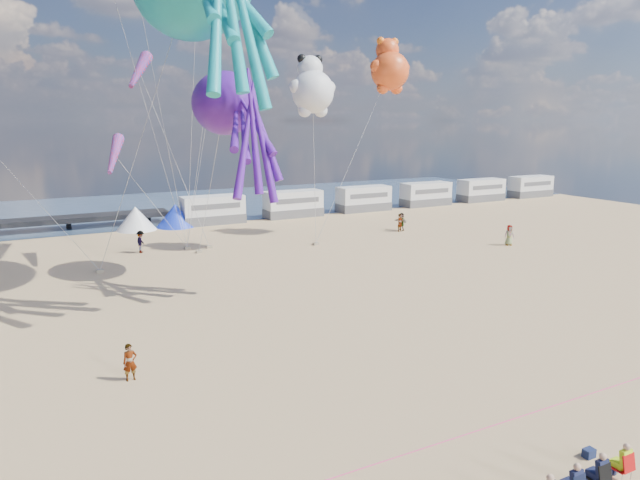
{
  "coord_description": "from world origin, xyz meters",
  "views": [
    {
      "loc": [
        -11.88,
        -18.74,
        10.85
      ],
      "look_at": [
        1.11,
        6.0,
        4.98
      ],
      "focal_mm": 32.0,
      "sensor_mm": 36.0,
      "label": 1
    }
  ],
  "objects": [
    {
      "name": "windsock_right",
      "position": [
        -5.48,
        26.81,
        8.33
      ],
      "size": [
        2.43,
        4.95,
        4.92
      ],
      "primitive_type": null,
      "rotation": [
        0.0,
        0.0,
        -0.33
      ],
      "color": "red"
    },
    {
      "name": "kite_panda",
      "position": [
        9.7,
        23.6,
        13.13
      ],
      "size": [
        4.47,
        4.25,
        5.87
      ],
      "primitive_type": null,
      "rotation": [
        0.0,
        0.0,
        -0.08
      ],
      "color": "silver"
    },
    {
      "name": "sandbag_c",
      "position": [
        10.81,
        25.24,
        0.11
      ],
      "size": [
        0.5,
        0.35,
        0.22
      ],
      "primitive_type": "cube",
      "color": "gray",
      "rests_on": "ground"
    },
    {
      "name": "tent_white",
      "position": [
        -2.0,
        40.0,
        1.2
      ],
      "size": [
        4.0,
        4.0,
        2.4
      ],
      "primitive_type": "cone",
      "color": "white",
      "rests_on": "ground"
    },
    {
      "name": "sandbag_d",
      "position": [
        2.03,
        28.45,
        0.11
      ],
      "size": [
        0.5,
        0.35,
        0.22
      ],
      "primitive_type": "cube",
      "color": "gray",
      "rests_on": "ground"
    },
    {
      "name": "motorhome_3",
      "position": [
        34.5,
        40.0,
        1.5
      ],
      "size": [
        6.6,
        2.5,
        3.0
      ],
      "primitive_type": "cube",
      "color": "silver",
      "rests_on": "ground"
    },
    {
      "name": "sandbag_a",
      "position": [
        -7.42,
        24.28,
        0.11
      ],
      "size": [
        0.5,
        0.35,
        0.22
      ],
      "primitive_type": "cube",
      "color": "gray",
      "rests_on": "ground"
    },
    {
      "name": "tent_blue",
      "position": [
        2.0,
        40.0,
        1.2
      ],
      "size": [
        4.0,
        4.0,
        2.4
      ],
      "primitive_type": "cone",
      "color": "#1933CC",
      "rests_on": "ground"
    },
    {
      "name": "motorhome_5",
      "position": [
        53.5,
        40.0,
        1.5
      ],
      "size": [
        6.6,
        2.5,
        3.0
      ],
      "primitive_type": "cube",
      "color": "silver",
      "rests_on": "ground"
    },
    {
      "name": "kite_teddy_orange",
      "position": [
        19.0,
        26.26,
        15.29
      ],
      "size": [
        5.45,
        5.31,
        6.01
      ],
      "primitive_type": null,
      "rotation": [
        0.0,
        0.0,
        0.38
      ],
      "color": "#FD551D"
    },
    {
      "name": "kite_octopus_purple",
      "position": [
        0.78,
        19.24,
        11.99
      ],
      "size": [
        4.13,
        9.37,
        10.65
      ],
      "primitive_type": null,
      "rotation": [
        0.0,
        0.0,
        -0.01
      ],
      "color": "#4D1495"
    },
    {
      "name": "beachgoer_2",
      "position": [
        -3.51,
        29.42,
        0.94
      ],
      "size": [
        1.04,
        1.13,
        1.87
      ],
      "primitive_type": "imported",
      "rotation": [
        0.0,
        0.0,
        1.12
      ],
      "color": "#7F6659",
      "rests_on": "ground"
    },
    {
      "name": "beachgoer_4",
      "position": [
        21.61,
        27.4,
        0.89
      ],
      "size": [
        0.58,
        1.1,
        1.79
      ],
      "primitive_type": "imported",
      "rotation": [
        0.0,
        0.0,
        4.86
      ],
      "color": "#7F6659",
      "rests_on": "ground"
    },
    {
      "name": "sandbag_b",
      "position": [
        0.74,
        27.04,
        0.11
      ],
      "size": [
        0.5,
        0.35,
        0.22
      ],
      "primitive_type": "cube",
      "color": "gray",
      "rests_on": "ground"
    },
    {
      "name": "motorhome_0",
      "position": [
        6.0,
        40.0,
        1.5
      ],
      "size": [
        6.6,
        2.5,
        3.0
      ],
      "primitive_type": "cube",
      "color": "silver",
      "rests_on": "ground"
    },
    {
      "name": "standing_person",
      "position": [
        -8.53,
        4.99,
        0.81
      ],
      "size": [
        0.61,
        0.42,
        1.62
      ],
      "primitive_type": "imported",
      "rotation": [
        0.0,
        0.0,
        0.05
      ],
      "color": "tan",
      "rests_on": "ground"
    },
    {
      "name": "motorhome_4",
      "position": [
        44.0,
        40.0,
        1.5
      ],
      "size": [
        6.6,
        2.5,
        3.0
      ],
      "primitive_type": "cube",
      "color": "silver",
      "rests_on": "ground"
    },
    {
      "name": "beachgoer_5",
      "position": [
        21.17,
        27.01,
        0.88
      ],
      "size": [
        1.71,
        0.9,
        1.76
      ],
      "primitive_type": "imported",
      "rotation": [
        0.0,
        0.0,
        0.24
      ],
      "color": "#7F6659",
      "rests_on": "ground"
    },
    {
      "name": "beachgoer_6",
      "position": [
        25.97,
        17.24,
        0.91
      ],
      "size": [
        0.79,
        0.67,
        1.83
      ],
      "primitive_type": "imported",
      "rotation": [
        0.0,
        0.0,
        5.87
      ],
      "color": "#7F6659",
      "rests_on": "ground"
    },
    {
      "name": "sandbag_e",
      "position": [
        0.26,
        28.98,
        0.11
      ],
      "size": [
        0.5,
        0.35,
        0.22
      ],
      "primitive_type": "cube",
      "color": "gray",
      "rests_on": "ground"
    },
    {
      "name": "motorhome_2",
      "position": [
        25.0,
        40.0,
        1.5
      ],
      "size": [
        6.6,
        2.5,
        3.0
      ],
      "primitive_type": "cube",
      "color": "silver",
      "rests_on": "ground"
    },
    {
      "name": "rope_line",
      "position": [
        0.0,
        -5.0,
        0.02
      ],
      "size": [
        34.0,
        0.03,
        0.03
      ],
      "primitive_type": "cylinder",
      "rotation": [
        0.0,
        1.57,
        0.0
      ],
      "color": "#F2338C",
      "rests_on": "ground"
    },
    {
      "name": "motorhome_1",
      "position": [
        15.5,
        40.0,
        1.5
      ],
      "size": [
        6.6,
        2.5,
        3.0
      ],
      "primitive_type": "cube",
      "color": "silver",
      "rests_on": "ground"
    },
    {
      "name": "ground",
      "position": [
        0.0,
        0.0,
        0.0
      ],
      "size": [
        120.0,
        120.0,
        0.0
      ],
      "primitive_type": "plane",
      "color": "tan",
      "rests_on": "ground"
    },
    {
      "name": "cooler_navy",
      "position": [
        3.79,
        -7.92,
        0.15
      ],
      "size": [
        0.38,
        0.28,
        0.3
      ],
      "primitive_type": "cube",
      "color": "#162147",
      "rests_on": "ground"
    },
    {
      "name": "water",
      "position": [
        0.0,
        55.0,
        0.02
      ],
      "size": [
        120.0,
        120.0,
        0.0
      ],
      "primitive_type": "plane",
      "color": "#354B65",
      "rests_on": "ground"
    },
    {
      "name": "windsock_mid",
      "position": [
        -3.03,
        28.03,
        14.6
      ],
      "size": [
        3.44,
        6.14,
        6.27
      ],
      "primitive_type": null,
      "rotation": [
        0.0,
        0.0,
        -0.41
      ],
      "color": "red"
    }
  ]
}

